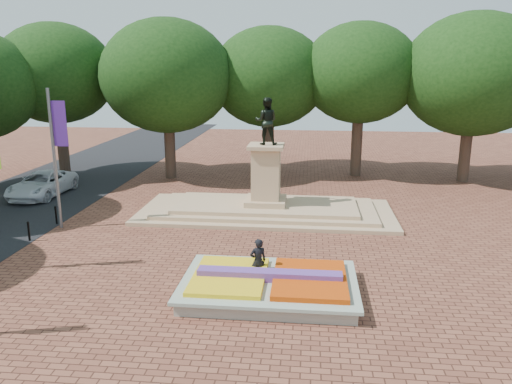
{
  "coord_description": "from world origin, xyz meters",
  "views": [
    {
      "loc": [
        2.29,
        -18.56,
        8.08
      ],
      "look_at": [
        -0.15,
        4.28,
        2.2
      ],
      "focal_mm": 35.0,
      "sensor_mm": 36.0,
      "label": 1
    }
  ],
  "objects_px": {
    "monument": "(266,199)",
    "van": "(42,184)",
    "flower_bed": "(270,285)",
    "pedestrian": "(258,261)"
  },
  "relations": [
    {
      "from": "monument",
      "to": "van",
      "type": "distance_m",
      "value": 14.61
    },
    {
      "from": "monument",
      "to": "pedestrian",
      "type": "distance_m",
      "value": 9.09
    },
    {
      "from": "monument",
      "to": "pedestrian",
      "type": "xyz_separation_m",
      "value": [
        0.5,
        -9.08,
        0.0
      ]
    },
    {
      "from": "van",
      "to": "pedestrian",
      "type": "relative_size",
      "value": 3.08
    },
    {
      "from": "monument",
      "to": "pedestrian",
      "type": "bearing_deg",
      "value": -86.85
    },
    {
      "from": "pedestrian",
      "to": "flower_bed",
      "type": "bearing_deg",
      "value": 96.35
    },
    {
      "from": "monument",
      "to": "van",
      "type": "relative_size",
      "value": 2.57
    },
    {
      "from": "flower_bed",
      "to": "pedestrian",
      "type": "bearing_deg",
      "value": 119.85
    },
    {
      "from": "monument",
      "to": "van",
      "type": "bearing_deg",
      "value": 170.45
    },
    {
      "from": "flower_bed",
      "to": "van",
      "type": "bearing_deg",
      "value": 141.17
    }
  ]
}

